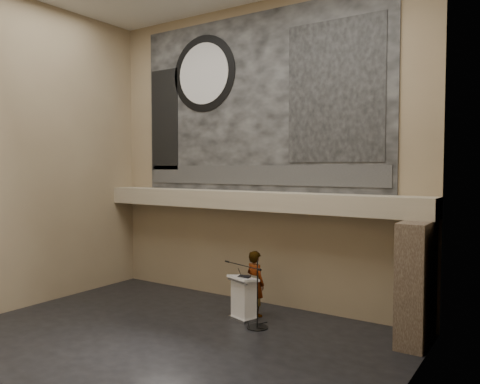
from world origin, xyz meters
The scene contains 19 objects.
floor centered at (0.00, 0.00, 0.00)m, with size 10.00×10.00×0.00m, color black.
wall_back centered at (0.00, 4.00, 4.25)m, with size 10.00×0.02×8.50m, color #847054.
wall_left centered at (-5.00, 0.00, 4.25)m, with size 0.02×8.00×8.50m, color #847054.
wall_right centered at (5.00, 0.00, 4.25)m, with size 0.02×8.00×8.50m, color #847054.
soffit centered at (0.00, 3.60, 2.95)m, with size 10.00×0.80×0.50m, color tan.
sprinkler_left centered at (-1.60, 3.55, 2.67)m, with size 0.04×0.04×0.06m, color #B2893D.
sprinkler_right centered at (1.90, 3.55, 2.67)m, with size 0.04×0.04×0.06m, color #B2893D.
banner centered at (0.00, 3.97, 5.70)m, with size 8.00×0.05×5.00m, color black.
banner_text_strip centered at (0.00, 3.93, 3.65)m, with size 7.76×0.02×0.55m, color #303030.
banner_clock_rim centered at (-1.80, 3.93, 6.70)m, with size 2.30×2.30×0.02m, color black.
banner_clock_face centered at (-1.80, 3.91, 6.70)m, with size 1.84×1.84×0.02m, color silver.
banner_building_print centered at (2.40, 3.93, 5.80)m, with size 2.60×0.02×3.60m, color black.
banner_brick_print centered at (-3.40, 3.93, 5.40)m, with size 1.10×0.02×3.20m, color black.
stone_pier centered at (4.65, 3.15, 1.35)m, with size 0.60×1.40×2.70m, color #443529.
lectern centered at (0.63, 2.42, 0.55)m, with size 0.85×0.72×1.14m.
binder centered at (0.66, 2.40, 1.12)m, with size 0.29×0.24×0.04m, color black.
papers centered at (0.52, 2.37, 1.10)m, with size 0.22×0.31×0.01m, color silver.
speaker_person centered at (0.69, 2.87, 0.85)m, with size 0.62×0.41×1.71m, color silver.
mic_stand centered at (1.19, 2.11, 0.24)m, with size 1.45×0.62×1.63m.
Camera 1 is at (7.00, -7.38, 3.86)m, focal length 35.00 mm.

